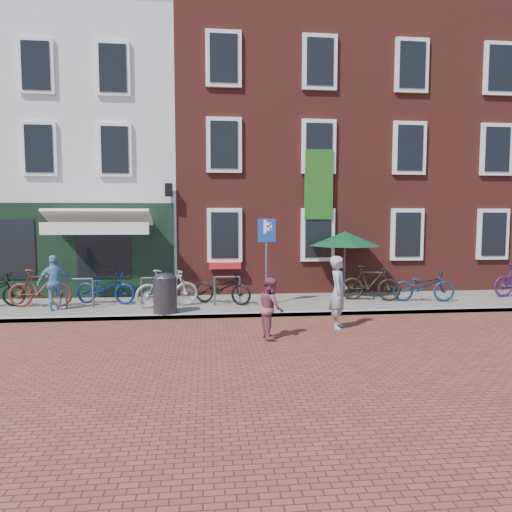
{
  "coord_description": "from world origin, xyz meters",
  "views": [
    {
      "loc": [
        -0.04,
        -11.63,
        2.57
      ],
      "look_at": [
        1.27,
        0.77,
        1.52
      ],
      "focal_mm": 32.42,
      "sensor_mm": 36.0,
      "label": 1
    }
  ],
  "objects": [
    {
      "name": "ground",
      "position": [
        0.0,
        0.0,
        0.0
      ],
      "size": [
        80.0,
        80.0,
        0.0
      ],
      "primitive_type": "plane",
      "color": "brown"
    },
    {
      "name": "sidewalk",
      "position": [
        1.0,
        1.5,
        0.05
      ],
      "size": [
        24.0,
        3.0,
        0.1
      ],
      "primitive_type": "cube",
      "color": "slate",
      "rests_on": "ground"
    },
    {
      "name": "building_stucco",
      "position": [
        -5.0,
        7.0,
        4.5
      ],
      "size": [
        8.0,
        8.0,
        9.0
      ],
      "primitive_type": "cube",
      "color": "silver",
      "rests_on": "ground"
    },
    {
      "name": "building_brick_mid",
      "position": [
        2.0,
        7.0,
        5.0
      ],
      "size": [
        6.0,
        8.0,
        10.0
      ],
      "primitive_type": "cube",
      "color": "maroon",
      "rests_on": "ground"
    },
    {
      "name": "building_brick_right",
      "position": [
        8.0,
        7.0,
        5.0
      ],
      "size": [
        6.0,
        8.0,
        10.0
      ],
      "primitive_type": "cube",
      "color": "maroon",
      "rests_on": "ground"
    },
    {
      "name": "litter_bin",
      "position": [
        -1.14,
        0.3,
        0.67
      ],
      "size": [
        0.6,
        0.6,
        1.11
      ],
      "color": "#343436",
      "rests_on": "sidewalk"
    },
    {
      "name": "parking_sign",
      "position": [
        1.61,
        1.19,
        1.78
      ],
      "size": [
        0.5,
        0.07,
        2.44
      ],
      "color": "#4C4C4F",
      "rests_on": "sidewalk"
    },
    {
      "name": "parasol",
      "position": [
        4.23,
        2.4,
        1.99
      ],
      "size": [
        2.27,
        2.27,
        2.13
      ],
      "color": "#4C4C4F",
      "rests_on": "sidewalk"
    },
    {
      "name": "woman",
      "position": [
        2.95,
        -1.35,
        0.84
      ],
      "size": [
        0.58,
        0.71,
        1.68
      ],
      "primitive_type": "imported",
      "rotation": [
        0.0,
        0.0,
        1.24
      ],
      "color": "gray",
      "rests_on": "ground"
    },
    {
      "name": "boy",
      "position": [
        1.29,
        -2.06,
        0.65
      ],
      "size": [
        0.56,
        0.68,
        1.3
      ],
      "primitive_type": "imported",
      "rotation": [
        0.0,
        0.0,
        1.68
      ],
      "color": "#86414E",
      "rests_on": "ground"
    },
    {
      "name": "cafe_person",
      "position": [
        -4.08,
        1.0,
        0.84
      ],
      "size": [
        0.93,
        0.74,
        1.47
      ],
      "primitive_type": "imported",
      "rotation": [
        0.0,
        0.0,
        3.67
      ],
      "color": "#5D8EB7",
      "rests_on": "sidewalk"
    },
    {
      "name": "bicycle_1",
      "position": [
        -4.63,
        1.51,
        0.62
      ],
      "size": [
        1.75,
        0.55,
        1.04
      ],
      "primitive_type": "imported",
      "rotation": [
        0.0,
        0.0,
        1.53
      ],
      "color": "#5E291B",
      "rests_on": "sidewalk"
    },
    {
      "name": "bicycle_2",
      "position": [
        -2.94,
        1.78,
        0.57
      ],
      "size": [
        1.88,
        1.08,
        0.94
      ],
      "primitive_type": "imported",
      "rotation": [
        0.0,
        0.0,
        1.3
      ],
      "color": "navy",
      "rests_on": "sidewalk"
    },
    {
      "name": "bicycle_3",
      "position": [
        -1.15,
        1.13,
        0.62
      ],
      "size": [
        1.8,
        0.95,
        1.04
      ],
      "primitive_type": "imported",
      "rotation": [
        0.0,
        0.0,
        1.85
      ],
      "color": "#9FA0A2",
      "rests_on": "sidewalk"
    },
    {
      "name": "bicycle_4",
      "position": [
        0.37,
        1.43,
        0.57
      ],
      "size": [
        1.86,
        1.39,
        0.94
      ],
      "primitive_type": "imported",
      "rotation": [
        0.0,
        0.0,
        1.08
      ],
      "color": "black",
      "rests_on": "sidewalk"
    },
    {
      "name": "bicycle_5",
      "position": [
        4.77,
        1.51,
        0.62
      ],
      "size": [
        1.79,
        1.01,
        1.04
      ],
      "primitive_type": "imported",
      "rotation": [
        0.0,
        0.0,
        1.25
      ],
      "color": "black",
      "rests_on": "sidewalk"
    },
    {
      "name": "bicycle_6",
      "position": [
        6.26,
        1.2,
        0.57
      ],
      "size": [
        1.86,
        0.91,
        0.94
      ],
      "primitive_type": "imported",
      "rotation": [
        0.0,
        0.0,
        1.4
      ],
      "color": "#0B2A4A",
      "rests_on": "sidewalk"
    }
  ]
}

